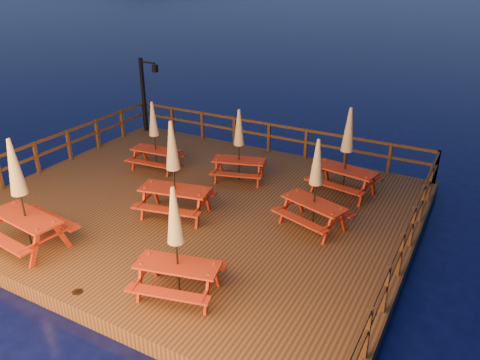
{
  "coord_description": "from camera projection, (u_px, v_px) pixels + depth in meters",
  "views": [
    {
      "loc": [
        6.92,
        -10.0,
        6.77
      ],
      "look_at": [
        1.11,
        0.6,
        1.17
      ],
      "focal_mm": 35.0,
      "sensor_mm": 36.0,
      "label": 1
    }
  ],
  "objects": [
    {
      "name": "picnic_table_1",
      "position": [
        176.0,
        241.0,
        9.39
      ],
      "size": [
        2.05,
        1.82,
        2.51
      ],
      "rotation": [
        0.0,
        0.0,
        0.24
      ],
      "color": "maroon",
      "rests_on": "deck"
    },
    {
      "name": "deck_piles",
      "position": [
        198.0,
        225.0,
        13.94
      ],
      "size": [
        11.44,
        9.44,
        1.4
      ],
      "color": "#322110",
      "rests_on": "ground"
    },
    {
      "name": "ground",
      "position": [
        197.0,
        216.0,
        13.82
      ],
      "size": [
        500.0,
        500.0,
        0.0
      ],
      "primitive_type": "plane",
      "color": "black",
      "rests_on": "ground"
    },
    {
      "name": "picnic_table_0",
      "position": [
        316.0,
        183.0,
        11.92
      ],
      "size": [
        2.09,
        1.89,
        2.48
      ],
      "rotation": [
        0.0,
        0.0,
        -0.31
      ],
      "color": "maroon",
      "rests_on": "deck"
    },
    {
      "name": "lamp_post",
      "position": [
        146.0,
        89.0,
        18.87
      ],
      "size": [
        0.85,
        0.18,
        3.0
      ],
      "color": "black",
      "rests_on": "deck"
    },
    {
      "name": "picnic_table_5",
      "position": [
        239.0,
        144.0,
        14.66
      ],
      "size": [
        1.97,
        1.78,
        2.36
      ],
      "rotation": [
        0.0,
        0.0,
        0.3
      ],
      "color": "maroon",
      "rests_on": "deck"
    },
    {
      "name": "deck",
      "position": [
        197.0,
        210.0,
        13.73
      ],
      "size": [
        12.0,
        10.0,
        0.4
      ],
      "primitive_type": "cube",
      "color": "#412015",
      "rests_on": "ground"
    },
    {
      "name": "picnic_table_2",
      "position": [
        20.0,
        193.0,
        11.0
      ],
      "size": [
        2.15,
        1.84,
        2.82
      ],
      "rotation": [
        0.0,
        0.0,
        -0.11
      ],
      "color": "maroon",
      "rests_on": "deck"
    },
    {
      "name": "picnic_table_6",
      "position": [
        154.0,
        135.0,
        15.49
      ],
      "size": [
        1.75,
        1.49,
        2.34
      ],
      "rotation": [
        0.0,
        0.0,
        0.09
      ],
      "color": "maroon",
      "rests_on": "deck"
    },
    {
      "name": "picnic_table_3",
      "position": [
        173.0,
        168.0,
        12.46
      ],
      "size": [
        2.2,
        1.94,
        2.73
      ],
      "rotation": [
        0.0,
        0.0,
        0.22
      ],
      "color": "maroon",
      "rests_on": "deck"
    },
    {
      "name": "railing",
      "position": [
        227.0,
        159.0,
        14.74
      ],
      "size": [
        11.8,
        9.75,
        1.1
      ],
      "color": "#322110",
      "rests_on": "deck"
    },
    {
      "name": "picnic_table_4",
      "position": [
        347.0,
        150.0,
        13.72
      ],
      "size": [
        2.11,
        1.84,
        2.69
      ],
      "rotation": [
        0.0,
        0.0,
        -0.17
      ],
      "color": "maroon",
      "rests_on": "deck"
    }
  ]
}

